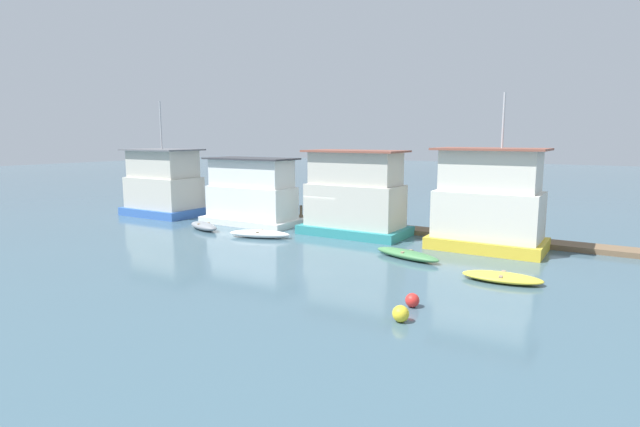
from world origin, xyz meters
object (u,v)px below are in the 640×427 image
object	(u,v)px
houseboat_white	(251,194)
houseboat_teal	(355,196)
dinghy_yellow	(502,277)
mooring_post_near_right	(198,203)
houseboat_blue	(164,185)
buoy_red	(412,300)
mooring_post_far_right	(301,215)
dinghy_grey	(204,226)
houseboat_yellow	(488,204)
dinghy_white	(260,234)
dinghy_green	(407,254)
mooring_post_near_left	(405,224)
buoy_yellow	(401,314)

from	to	relation	value
houseboat_white	houseboat_teal	size ratio (longest dim) A/B	1.06
dinghy_yellow	mooring_post_near_right	xyz separation A→B (m)	(-26.17, 7.69, 0.58)
houseboat_blue	houseboat_white	world-z (taller)	houseboat_blue
buoy_red	mooring_post_far_right	bearing A→B (deg)	136.53
dinghy_grey	mooring_post_far_right	distance (m)	7.03
houseboat_yellow	buoy_red	world-z (taller)	houseboat_yellow
houseboat_teal	dinghy_yellow	size ratio (longest dim) A/B	1.94
dinghy_white	mooring_post_far_right	distance (m)	5.68
dinghy_green	mooring_post_near_left	size ratio (longest dim) A/B	2.93
dinghy_grey	mooring_post_far_right	world-z (taller)	mooring_post_far_right
dinghy_yellow	buoy_yellow	bearing A→B (deg)	-105.68
dinghy_green	mooring_post_near_left	distance (m)	6.46
houseboat_teal	buoy_yellow	bearing A→B (deg)	-56.49
houseboat_white	mooring_post_far_right	xyz separation A→B (m)	(3.12, 1.83, -1.54)
houseboat_teal	buoy_yellow	distance (m)	15.73
houseboat_yellow	houseboat_blue	bearing A→B (deg)	-177.97
houseboat_white	houseboat_yellow	distance (m)	16.72
houseboat_yellow	dinghy_green	world-z (taller)	houseboat_yellow
houseboat_yellow	dinghy_yellow	bearing A→B (deg)	-70.99
mooring_post_near_right	buoy_red	xyz separation A→B (m)	(24.03, -12.90, -0.51)
houseboat_teal	dinghy_yellow	world-z (taller)	houseboat_teal
mooring_post_far_right	dinghy_grey	bearing A→B (deg)	-127.52
dinghy_yellow	buoy_yellow	xyz separation A→B (m)	(-1.92, -6.85, 0.10)
dinghy_white	mooring_post_far_right	size ratio (longest dim) A/B	3.04
dinghy_white	mooring_post_near_right	distance (m)	12.40
dinghy_white	buoy_yellow	bearing A→B (deg)	-34.02
mooring_post_far_right	buoy_yellow	distance (m)	20.07
houseboat_white	dinghy_white	distance (m)	5.68
houseboat_yellow	dinghy_grey	world-z (taller)	houseboat_yellow
mooring_post_far_right	mooring_post_near_right	bearing A→B (deg)	180.00
dinghy_grey	dinghy_green	bearing A→B (deg)	-1.37
houseboat_white	dinghy_yellow	size ratio (longest dim) A/B	2.07
dinghy_yellow	buoy_red	distance (m)	5.63
houseboat_teal	buoy_red	size ratio (longest dim) A/B	12.88
houseboat_blue	buoy_red	distance (m)	27.61
dinghy_grey	houseboat_white	bearing A→B (deg)	72.79
dinghy_grey	mooring_post_near_left	world-z (taller)	mooring_post_near_left
dinghy_green	mooring_post_near_left	xyz separation A→B (m)	(-2.52, 5.92, 0.47)
dinghy_green	dinghy_yellow	world-z (taller)	dinghy_green
houseboat_blue	dinghy_green	distance (m)	22.80
dinghy_yellow	buoy_yellow	size ratio (longest dim) A/B	6.02
houseboat_teal	dinghy_green	bearing A→B (deg)	-39.08
houseboat_teal	buoy_yellow	size ratio (longest dim) A/B	11.69
dinghy_green	buoy_red	size ratio (longest dim) A/B	7.67
dinghy_white	buoy_red	bearing A→B (deg)	-29.24
houseboat_teal	dinghy_white	distance (m)	6.55
houseboat_blue	dinghy_green	bearing A→B (deg)	-9.11
buoy_red	mooring_post_near_left	bearing A→B (deg)	113.20
houseboat_yellow	mooring_post_near_left	distance (m)	6.00
mooring_post_far_right	buoy_red	world-z (taller)	mooring_post_far_right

